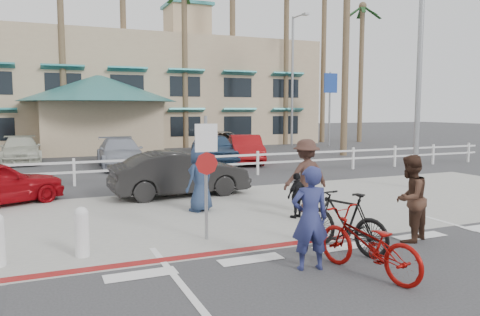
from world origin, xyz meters
name	(u,v)px	position (x,y,z in m)	size (l,w,h in m)	color
ground	(361,256)	(0.00, 0.00, 0.00)	(140.00, 140.00, 0.00)	#333335
bike_path	(446,295)	(0.00, -2.00, 0.00)	(12.00, 16.00, 0.01)	#333335
sidewalk_plaza	(258,209)	(0.00, 4.50, 0.01)	(22.00, 7.00, 0.01)	gray
cross_street	(210,187)	(0.00, 8.50, 0.00)	(40.00, 5.00, 0.01)	#333335
parking_lot	(151,160)	(0.00, 18.00, 0.00)	(50.00, 16.00, 0.01)	#333335
curb_red	(188,257)	(-3.00, 1.20, 0.01)	(7.00, 0.25, 0.02)	maroon
rail_fence	(205,166)	(0.50, 10.50, 0.50)	(29.40, 0.16, 1.00)	silver
building	(139,72)	(2.00, 31.00, 5.65)	(28.00, 16.00, 11.30)	tan
sign_post	(206,171)	(-2.30, 2.20, 1.45)	(0.50, 0.10, 2.90)	gray
bollard_0	(82,232)	(-4.80, 2.00, 0.47)	(0.26, 0.26, 0.95)	silver
streetlight_0	(420,57)	(6.50, 5.50, 4.50)	(0.60, 2.00, 9.00)	gray
streetlight_1	(292,82)	(12.00, 24.00, 4.75)	(0.60, 2.00, 9.50)	gray
info_sign	(330,108)	(14.00, 22.00, 2.80)	(1.20, 0.16, 5.60)	navy
palm_3	(62,41)	(-4.00, 25.00, 7.00)	(4.00, 4.00, 14.00)	black
palm_4	(124,38)	(0.00, 26.00, 7.50)	(4.00, 4.00, 15.00)	black
palm_5	(185,55)	(4.00, 25.00, 6.50)	(4.00, 4.00, 13.00)	black
palm_6	(233,31)	(8.00, 26.00, 8.50)	(4.00, 4.00, 17.00)	black
palm_7	(286,53)	(12.00, 25.00, 7.00)	(4.00, 4.00, 14.00)	black
palm_8	(324,50)	(16.00, 26.00, 7.50)	(4.00, 4.00, 15.00)	black
palm_9	(361,63)	(19.00, 25.00, 6.50)	(4.00, 4.00, 13.00)	black
palm_11	(346,35)	(11.00, 16.00, 7.00)	(4.00, 4.00, 14.00)	black
bike_red	(367,243)	(-0.55, -0.85, 0.54)	(0.72, 2.06, 1.08)	#810805
rider_red	(310,218)	(-1.28, -0.24, 0.90)	(0.65, 0.43, 1.79)	navy
bike_black	(344,221)	(-0.11, 0.40, 0.59)	(0.55, 1.96, 1.18)	black
rider_black	(410,198)	(1.53, 0.44, 0.90)	(0.88, 0.68, 1.81)	#3C251A
pedestrian_a	(306,176)	(1.03, 3.72, 0.97)	(1.26, 0.72, 1.95)	#3F271F
pedestrian_child	(297,196)	(0.43, 3.15, 0.58)	(0.68, 0.28, 1.15)	black
pedestrian_b	(200,178)	(-1.56, 4.85, 0.89)	(0.87, 0.57, 1.79)	#21314E
car_white_sedan	(180,174)	(-1.44, 7.25, 0.71)	(1.50, 4.32, 1.42)	black
lot_car_1	(120,153)	(-2.05, 15.29, 0.69)	(1.94, 4.77, 1.38)	#9096A4
lot_car_2	(214,149)	(2.50, 14.96, 0.77)	(1.81, 4.50, 1.53)	navy
lot_car_3	(246,149)	(4.11, 14.69, 0.71)	(1.50, 4.29, 1.41)	maroon
lot_car_4	(21,150)	(-6.42, 19.29, 0.67)	(1.87, 4.60, 1.33)	beige
lot_car_5	(222,143)	(4.80, 19.83, 0.68)	(2.25, 4.88, 1.36)	#71675A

